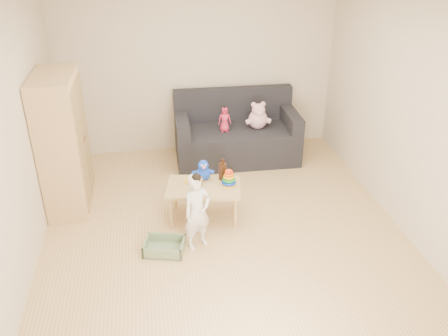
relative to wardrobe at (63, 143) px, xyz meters
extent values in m
plane|color=tan|center=(1.76, -0.84, -0.82)|extent=(4.50, 4.50, 0.00)
plane|color=beige|center=(1.76, 1.41, 0.48)|extent=(4.00, 0.00, 4.00)
plane|color=beige|center=(1.76, -3.09, 0.48)|extent=(4.00, 0.00, 4.00)
plane|color=beige|center=(-0.24, -0.84, 0.48)|extent=(0.00, 4.50, 4.50)
plane|color=beige|center=(3.76, -0.84, 0.48)|extent=(0.00, 4.50, 4.50)
cube|color=#EBB881|center=(0.00, 0.00, 0.00)|extent=(0.46, 0.92, 1.65)
cube|color=black|center=(2.24, 0.89, -0.58)|extent=(1.76, 0.90, 0.49)
cube|color=tan|center=(1.57, -0.60, -0.60)|extent=(0.92, 0.68, 0.44)
imported|color=white|center=(1.44, -1.11, -0.40)|extent=(0.37, 0.32, 0.84)
imported|color=#E52B55|center=(2.05, 0.80, -0.16)|extent=(0.18, 0.13, 0.35)
cylinder|color=yellow|center=(1.86, -0.63, -0.37)|extent=(0.16, 0.16, 0.02)
cylinder|color=silver|center=(1.86, -0.63, -0.28)|extent=(0.02, 0.02, 0.18)
torus|color=#0B2CBD|center=(1.86, -0.63, -0.35)|extent=(0.17, 0.17, 0.04)
torus|color=#168F2C|center=(1.86, -0.63, -0.31)|extent=(0.15, 0.15, 0.04)
torus|color=#FFAD0D|center=(1.86, -0.63, -0.27)|extent=(0.13, 0.13, 0.03)
torus|color=#FF5B0D|center=(1.86, -0.63, -0.24)|extent=(0.11, 0.11, 0.03)
torus|color=#EF360E|center=(1.86, -0.63, -0.21)|extent=(0.09, 0.09, 0.03)
cylinder|color=black|center=(1.81, -0.48, -0.28)|extent=(0.09, 0.09, 0.20)
cylinder|color=black|center=(1.81, -0.48, -0.16)|extent=(0.04, 0.04, 0.06)
cylinder|color=black|center=(1.81, -0.48, -0.13)|extent=(0.05, 0.05, 0.02)
cube|color=gold|center=(1.49, -0.46, -0.38)|extent=(0.27, 0.27, 0.01)
camera|label=1|loc=(1.03, -5.27, 2.32)|focal=38.00mm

